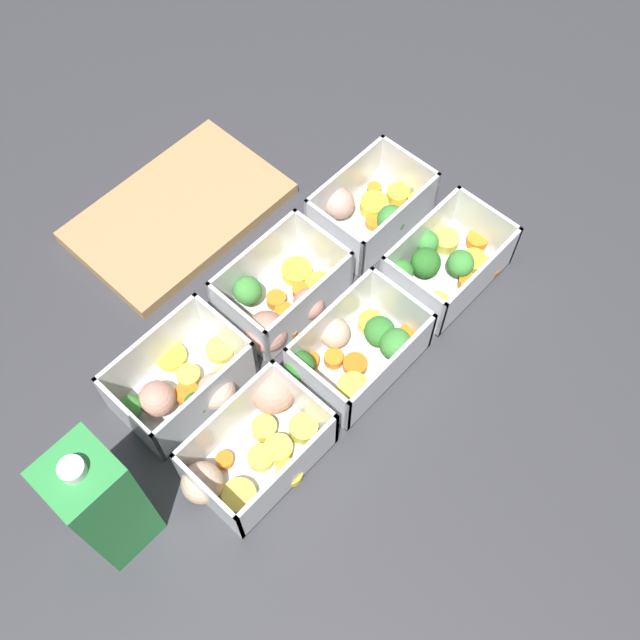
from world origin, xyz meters
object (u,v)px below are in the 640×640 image
at_px(container_near_center, 357,349).
at_px(container_near_right, 444,263).
at_px(container_far_left, 184,385).
at_px(juice_carton, 102,503).
at_px(container_near_left, 254,444).
at_px(container_far_center, 280,301).
at_px(container_far_right, 371,209).

distance_m(container_near_center, container_near_right, 0.17).
bearing_deg(container_far_left, container_near_right, -18.76).
xyz_separation_m(container_near_right, juice_carton, (-0.49, 0.05, 0.07)).
relative_size(container_near_left, container_near_right, 1.18).
xyz_separation_m(container_near_left, container_far_left, (-0.01, 0.11, 0.00)).
height_order(container_near_center, container_far_center, same).
distance_m(container_near_right, container_far_left, 0.36).
height_order(container_near_right, container_far_right, same).
distance_m(container_near_left, container_far_left, 0.11).
bearing_deg(container_near_left, container_far_left, 93.01).
height_order(container_far_left, container_far_right, same).
distance_m(container_far_left, juice_carton, 0.18).
xyz_separation_m(container_near_left, container_near_center, (0.17, -0.01, 0.00)).
bearing_deg(juice_carton, container_far_right, 8.83).
relative_size(container_far_left, juice_carton, 0.79).
bearing_deg(container_near_center, container_near_left, 177.99).
distance_m(container_far_left, container_far_center, 0.16).
bearing_deg(container_near_center, container_near_right, 0.36).
xyz_separation_m(container_near_right, container_far_right, (0.00, 0.13, -0.00)).
relative_size(container_near_right, container_far_right, 1.01).
bearing_deg(container_near_center, juice_carton, 171.36).
distance_m(container_near_left, container_far_right, 0.36).
relative_size(container_near_right, container_far_center, 1.00).
bearing_deg(container_far_right, container_near_right, -91.39).
xyz_separation_m(container_far_left, juice_carton, (-0.15, -0.07, 0.07)).
height_order(container_near_center, container_far_left, same).
xyz_separation_m(container_near_center, container_far_left, (-0.17, 0.12, -0.00)).
bearing_deg(container_far_center, container_near_left, -144.31).
relative_size(container_near_left, container_far_left, 1.19).
height_order(container_near_left, container_far_left, same).
height_order(container_far_center, juice_carton, juice_carton).
relative_size(container_far_center, container_far_right, 1.01).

